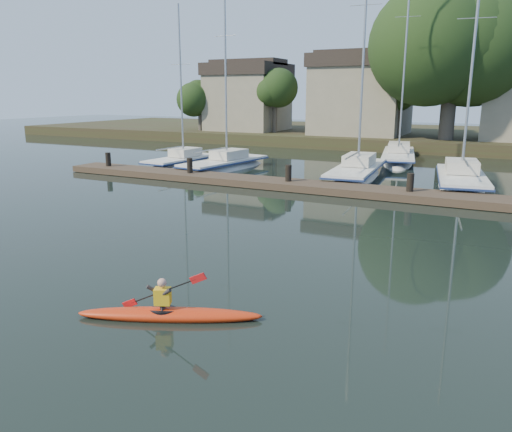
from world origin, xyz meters
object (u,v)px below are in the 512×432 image
at_px(sailboat_3, 460,191).
at_px(sailboat_2, 356,181).
at_px(dock, 345,189).
at_px(sailboat_1, 225,172).
at_px(sailboat_6, 398,164).
at_px(kayak, 168,312).
at_px(sailboat_0, 182,169).

bearing_deg(sailboat_3, sailboat_2, 166.72).
relative_size(dock, sailboat_3, 2.37).
distance_m(dock, sailboat_3, 6.54).
relative_size(sailboat_1, sailboat_6, 0.84).
bearing_deg(sailboat_6, sailboat_3, -71.04).
relative_size(kayak, sailboat_6, 0.23).
bearing_deg(sailboat_2, sailboat_6, 80.68).
distance_m(kayak, sailboat_2, 20.05).
distance_m(sailboat_1, sailboat_2, 8.42).
xyz_separation_m(dock, sailboat_6, (-0.20, 13.24, -0.40)).
height_order(sailboat_0, sailboat_1, sailboat_1).
xyz_separation_m(kayak, sailboat_2, (-1.59, 19.98, -0.35)).
distance_m(sailboat_3, sailboat_6, 10.11).
bearing_deg(sailboat_1, sailboat_0, -173.31).
relative_size(dock, sailboat_2, 2.12).
bearing_deg(kayak, sailboat_0, 99.84).
height_order(dock, sailboat_6, sailboat_6).
bearing_deg(sailboat_2, dock, -85.34).
xyz_separation_m(dock, sailboat_1, (-9.23, 4.21, -0.39)).
bearing_deg(sailboat_1, sailboat_3, 7.93).
height_order(sailboat_0, sailboat_6, sailboat_6).
distance_m(dock, sailboat_0, 13.25).
xyz_separation_m(kayak, dock, (-0.76, 15.10, 0.05)).
bearing_deg(sailboat_2, sailboat_0, 178.22).
bearing_deg(sailboat_1, dock, -17.53).
height_order(kayak, sailboat_6, sailboat_6).
bearing_deg(sailboat_6, kayak, -98.64).
height_order(dock, sailboat_0, sailboat_0).
xyz_separation_m(sailboat_0, sailboat_1, (3.32, -0.02, -0.00)).
distance_m(sailboat_0, sailboat_6, 15.29).
height_order(sailboat_1, sailboat_6, sailboat_6).
distance_m(kayak, dock, 15.11).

